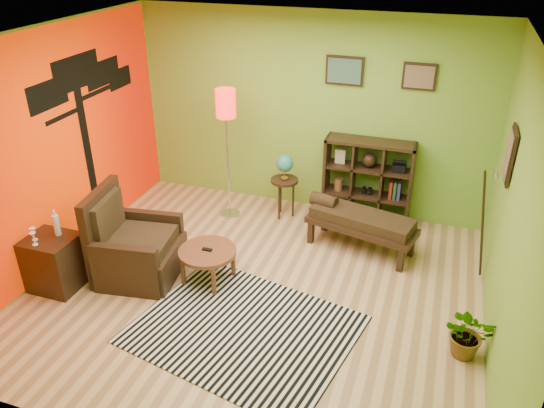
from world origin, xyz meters
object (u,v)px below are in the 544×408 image
(side_cabinet, at_px, (54,262))
(potted_plant, at_px, (468,338))
(bench, at_px, (359,220))
(armchair, at_px, (134,250))
(floor_lamp, at_px, (226,115))
(cube_shelf, at_px, (368,182))
(coffee_table, at_px, (208,254))
(globe_table, at_px, (285,170))

(side_cabinet, distance_m, potted_plant, 4.51)
(side_cabinet, relative_size, potted_plant, 1.84)
(bench, bearing_deg, armchair, -149.70)
(floor_lamp, relative_size, cube_shelf, 1.55)
(side_cabinet, bearing_deg, bench, 31.41)
(side_cabinet, distance_m, bench, 3.68)
(armchair, bearing_deg, floor_lamp, 73.40)
(bench, distance_m, potted_plant, 2.09)
(coffee_table, bearing_deg, globe_table, 78.12)
(cube_shelf, xyz_separation_m, potted_plant, (1.39, -2.35, -0.40))
(floor_lamp, height_order, potted_plant, floor_lamp)
(armchair, bearing_deg, cube_shelf, 42.45)
(globe_table, bearing_deg, side_cabinet, -129.03)
(globe_table, relative_size, potted_plant, 1.81)
(side_cabinet, relative_size, cube_shelf, 0.80)
(globe_table, distance_m, potted_plant, 3.32)
(armchair, bearing_deg, side_cabinet, -145.03)
(coffee_table, distance_m, cube_shelf, 2.54)
(globe_table, xyz_separation_m, cube_shelf, (1.13, 0.25, -0.12))
(side_cabinet, height_order, potted_plant, side_cabinet)
(armchair, height_order, cube_shelf, cube_shelf)
(side_cabinet, bearing_deg, floor_lamp, 60.94)
(side_cabinet, height_order, globe_table, side_cabinet)
(bench, relative_size, potted_plant, 2.81)
(coffee_table, height_order, bench, bench)
(coffee_table, bearing_deg, bench, 39.23)
(armchair, xyz_separation_m, cube_shelf, (2.39, 2.19, 0.27))
(coffee_table, bearing_deg, side_cabinet, -157.48)
(coffee_table, relative_size, cube_shelf, 0.56)
(globe_table, bearing_deg, coffee_table, -101.88)
(globe_table, bearing_deg, armchair, -123.00)
(armchair, distance_m, floor_lamp, 2.14)
(coffee_table, height_order, potted_plant, coffee_table)
(cube_shelf, bearing_deg, side_cabinet, -139.15)
(floor_lamp, bearing_deg, potted_plant, -29.90)
(floor_lamp, distance_m, potted_plant, 3.99)
(bench, bearing_deg, floor_lamp, 171.03)
(floor_lamp, distance_m, globe_table, 1.11)
(globe_table, xyz_separation_m, potted_plant, (2.52, -2.10, -0.51))
(floor_lamp, height_order, cube_shelf, floor_lamp)
(coffee_table, xyz_separation_m, potted_plant, (2.89, -0.33, -0.15))
(coffee_table, bearing_deg, floor_lamp, 103.58)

